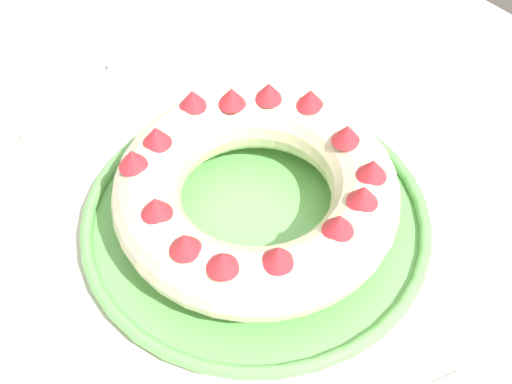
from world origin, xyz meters
The scene contains 6 objects.
dining_table centered at (0.00, 0.00, 0.67)m, with size 1.16×0.99×0.78m.
serving_dish centered at (-0.01, 0.02, 0.79)m, with size 0.33×0.33×0.02m.
bundt_cake centered at (-0.01, 0.02, 0.83)m, with size 0.26×0.26×0.08m.
fork centered at (-0.29, 0.01, 0.78)m, with size 0.02×0.20×0.01m.
serving_knife centered at (-0.31, -0.02, 0.78)m, with size 0.02×0.23×0.01m.
cake_knife centered at (-0.26, -0.02, 0.78)m, with size 0.02×0.17×0.01m.
Camera 1 is at (0.31, -0.25, 1.32)m, focal length 50.00 mm.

